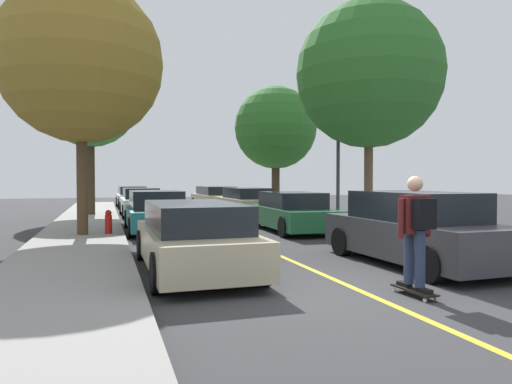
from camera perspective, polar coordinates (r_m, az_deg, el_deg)
name	(u,v)px	position (r m, az deg, el deg)	size (l,w,h in m)	color
ground	(360,291)	(7.59, 12.59, -11.71)	(80.00, 80.00, 0.00)	#353538
sidewalk_left	(49,311)	(6.61, -23.93, -13.18)	(2.44, 56.00, 0.14)	gray
center_line	(272,252)	(11.16, 2.02, -7.38)	(0.12, 39.20, 0.01)	gold
parked_car_left_nearest	(194,237)	(8.92, -7.62, -5.42)	(1.88, 4.57, 1.30)	#BCAD89
parked_car_left_near	(156,212)	(15.85, -12.16, -2.38)	(1.90, 4.49, 1.36)	#196066
parked_car_left_far	(141,202)	(22.65, -13.90, -1.23)	(1.86, 4.23, 1.32)	white
parked_car_left_farthest	(132,197)	(29.78, -14.86, -0.59)	(1.91, 4.09, 1.30)	#B7B7BC
parked_car_right_nearest	(414,229)	(10.00, 18.69, -4.36)	(1.87, 4.41, 1.49)	#38383D
parked_car_right_near	(292,212)	(15.63, 4.48, -2.47)	(2.02, 4.54, 1.31)	#1E5B33
parked_car_right_far	(246,203)	(20.71, -1.22, -1.38)	(1.91, 4.47, 1.36)	#BCAD89
parked_car_right_farthest	(215,198)	(26.61, -5.00, -0.74)	(2.04, 4.70, 1.33)	#BCAD89
street_tree_left_nearest	(81,62)	(14.76, -20.58, 14.65)	(4.66, 4.66, 7.30)	#4C3823
street_tree_left_near	(90,100)	(22.86, -19.62, 10.54)	(4.32, 4.32, 7.38)	#3D2D1E
street_tree_right_nearest	(369,75)	(15.98, 13.64, 13.71)	(4.73, 4.73, 7.34)	brown
street_tree_right_near	(276,128)	(23.61, 2.42, 7.80)	(4.11, 4.11, 6.24)	#3D2D1E
fire_hydrant	(108,222)	(14.39, -17.56, -3.50)	(0.20, 0.20, 0.70)	#B2140F
streetlamp	(338,137)	(16.50, 10.00, 6.62)	(0.36, 0.24, 5.32)	#38383D
skateboard	(414,290)	(7.46, 18.73, -11.30)	(0.27, 0.85, 0.10)	black
skateboarder	(416,225)	(7.28, 18.97, -3.87)	(0.58, 0.70, 1.68)	black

